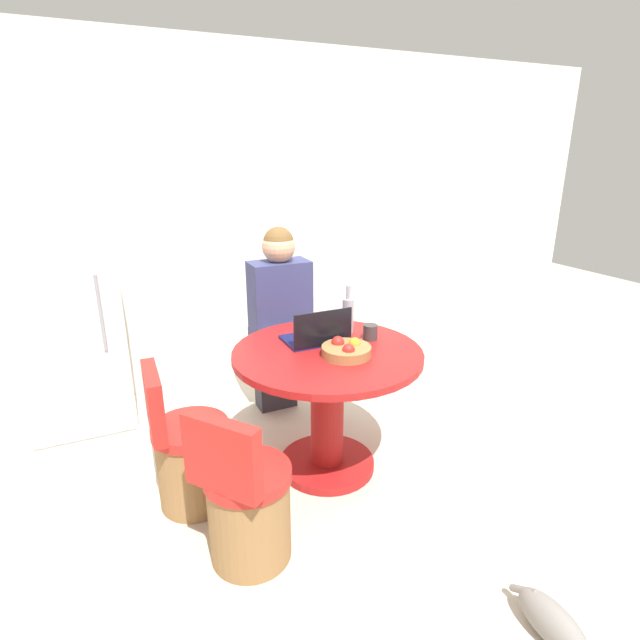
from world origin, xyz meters
name	(u,v)px	position (x,y,z in m)	size (l,w,h in m)	color
ground_plane	(337,476)	(0.00, 0.00, 0.00)	(12.00, 12.00, 0.00)	beige
wall_back	(245,221)	(0.00, 1.65, 1.30)	(7.00, 0.06, 2.60)	silver
refrigerator	(68,315)	(-1.33, 1.29, 0.81)	(0.65, 0.63, 1.61)	silver
dining_table	(327,392)	(-0.01, 0.11, 0.51)	(1.08, 1.08, 0.77)	maroon
chair_left_side	(189,457)	(-0.82, 0.14, 0.29)	(0.41, 0.40, 0.81)	olive
chair_near_left_corner	(247,507)	(-0.66, -0.37, 0.29)	(0.47, 0.47, 0.81)	olive
person_seated	(278,314)	(-0.02, 0.87, 0.76)	(0.40, 0.37, 1.37)	#2D2D38
laptop	(317,336)	(-0.02, 0.25, 0.81)	(0.36, 0.25, 0.22)	#141947
fruit_bowl	(346,350)	(0.05, 0.00, 0.80)	(0.27, 0.27, 0.10)	olive
coffee_cup	(370,332)	(0.29, 0.16, 0.81)	(0.08, 0.08, 0.09)	#383333
bottle	(348,314)	(0.23, 0.32, 0.89)	(0.07, 0.07, 0.30)	#9999A3
cat	(555,624)	(0.29, -1.30, 0.08)	(0.13, 0.44, 0.16)	gray
handbag	(247,516)	(-0.63, -0.25, 0.13)	(0.30, 0.14, 0.26)	tan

